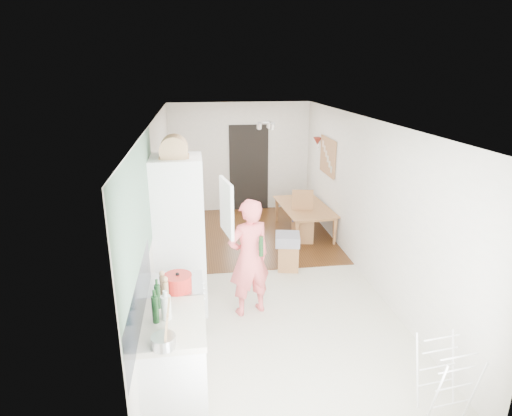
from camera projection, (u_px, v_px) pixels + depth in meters
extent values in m
cube|color=beige|center=(264.00, 276.00, 6.93)|extent=(3.20, 7.00, 0.01)
cube|color=#553114|center=(250.00, 234.00, 8.66)|extent=(3.20, 3.30, 0.01)
cube|color=gray|center=(140.00, 211.00, 4.25)|extent=(0.02, 3.00, 1.30)
cube|color=black|center=(140.00, 301.00, 3.95)|extent=(0.02, 1.90, 0.50)
cube|color=black|center=(249.00, 168.00, 9.92)|extent=(0.90, 0.04, 2.00)
cube|color=white|center=(176.00, 364.00, 4.22)|extent=(0.60, 0.90, 0.86)
cube|color=beige|center=(173.00, 323.00, 4.07)|extent=(0.62, 0.92, 0.06)
cube|color=white|center=(178.00, 321.00, 4.92)|extent=(0.60, 0.60, 0.88)
cube|color=#B9B9BC|center=(176.00, 285.00, 4.78)|extent=(0.60, 0.60, 0.04)
cube|color=white|center=(180.00, 236.00, 5.69)|extent=(0.66, 0.66, 2.15)
cube|color=white|center=(227.00, 207.00, 5.34)|extent=(0.14, 0.56, 0.70)
cube|color=white|center=(202.00, 201.00, 5.58)|extent=(0.02, 0.52, 0.66)
cube|color=tan|center=(328.00, 156.00, 8.44)|extent=(0.03, 0.90, 0.70)
cube|color=#A66F3C|center=(327.00, 156.00, 8.44)|extent=(0.00, 0.94, 0.74)
cone|color=maroon|center=(317.00, 141.00, 8.99)|extent=(0.18, 0.18, 0.16)
imported|color=#F66365|center=(249.00, 248.00, 5.62)|extent=(0.81, 0.66, 1.92)
imported|color=#A66F3C|center=(305.00, 221.00, 8.69)|extent=(0.86, 1.44, 0.49)
cube|color=gray|center=(288.00, 239.00, 7.02)|extent=(0.46, 0.46, 0.18)
cylinder|color=red|center=(178.00, 283.00, 4.60)|extent=(0.32, 0.32, 0.18)
cylinder|color=#B9B9BC|center=(164.00, 342.00, 3.66)|extent=(0.26, 0.26, 0.11)
cylinder|color=#18401C|center=(261.00, 246.00, 5.52)|extent=(0.06, 0.06, 0.27)
cylinder|color=#18401C|center=(155.00, 310.00, 4.00)|extent=(0.08, 0.08, 0.27)
cylinder|color=#18401C|center=(158.00, 297.00, 4.24)|extent=(0.07, 0.07, 0.25)
cylinder|color=silver|center=(166.00, 308.00, 4.06)|extent=(0.10, 0.10, 0.24)
cylinder|color=tan|center=(166.00, 291.00, 4.41)|extent=(0.06, 0.06, 0.20)
cylinder|color=tan|center=(163.00, 285.00, 4.51)|extent=(0.07, 0.07, 0.21)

